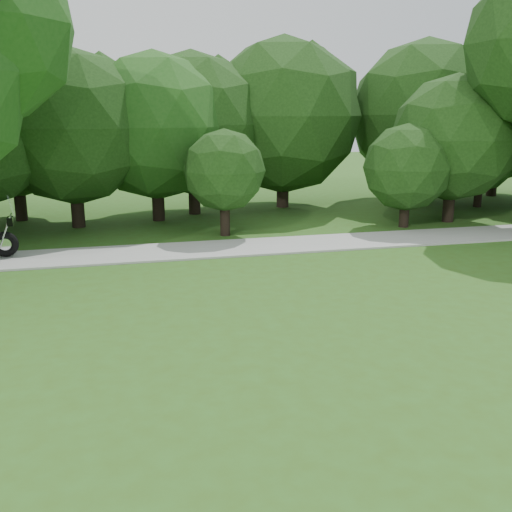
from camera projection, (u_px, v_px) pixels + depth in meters
name	position (u px, v px, depth m)	size (l,w,h in m)	color
ground	(428.00, 339.00, 10.64)	(100.00, 100.00, 0.00)	#335518
walkway	(296.00, 244.00, 18.16)	(60.00, 2.20, 0.06)	gray
tree_line	(232.00, 124.00, 23.36)	(39.78, 12.47, 7.54)	black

